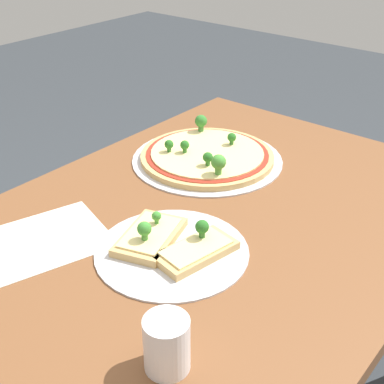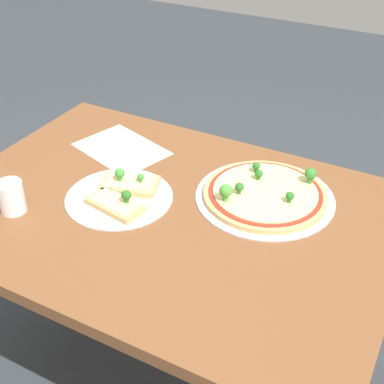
% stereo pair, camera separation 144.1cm
% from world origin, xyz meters
% --- Properties ---
extents(ground_plane, '(8.00, 8.00, 0.00)m').
position_xyz_m(ground_plane, '(0.00, 0.00, 0.00)').
color(ground_plane, '#33383D').
extents(dining_table, '(1.22, 0.86, 0.70)m').
position_xyz_m(dining_table, '(0.00, 0.00, 0.61)').
color(dining_table, brown).
rests_on(dining_table, ground_plane).
extents(pizza_tray_whole, '(0.38, 0.38, 0.07)m').
position_xyz_m(pizza_tray_whole, '(0.22, 0.17, 0.71)').
color(pizza_tray_whole, silver).
rests_on(pizza_tray_whole, dining_table).
extents(pizza_tray_slice, '(0.30, 0.30, 0.06)m').
position_xyz_m(pizza_tray_slice, '(-0.13, -0.01, 0.71)').
color(pizza_tray_slice, silver).
rests_on(pizza_tray_slice, dining_table).
extents(drinking_cup, '(0.07, 0.07, 0.09)m').
position_xyz_m(drinking_cup, '(-0.35, -0.20, 0.74)').
color(drinking_cup, white).
rests_on(drinking_cup, dining_table).
extents(paper_menu, '(0.32, 0.27, 0.00)m').
position_xyz_m(paper_menu, '(-0.28, 0.21, 0.70)').
color(paper_menu, silver).
rests_on(paper_menu, dining_table).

